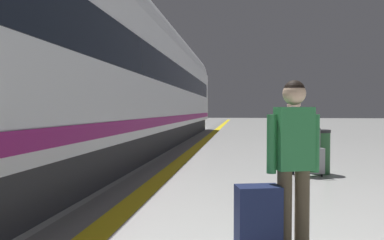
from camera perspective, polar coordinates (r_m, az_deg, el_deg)
safety_line_strip at (r=8.55m, az=-2.79°, el=-7.25°), size 0.36×80.00×0.01m
tactile_edge_band at (r=8.62m, az=-4.98°, el=-7.20°), size 0.62×80.00×0.01m
high_speed_train at (r=8.43m, az=-18.33°, el=9.59°), size 2.94×35.43×4.97m
passenger_near at (r=3.40m, az=15.62°, el=-5.24°), size 0.48×0.27×1.59m
suitcase_near at (r=3.34m, az=10.27°, el=-15.22°), size 0.42×0.31×0.66m
passenger_mid at (r=7.75m, az=15.90°, el=-1.55°), size 0.49×0.20×1.56m
suitcase_mid at (r=7.66m, az=18.47°, el=-6.05°), size 0.41×0.30×0.96m
passenger_far at (r=10.54m, az=15.15°, el=-0.72°), size 0.48×0.23×1.55m
suitcase_far at (r=10.45m, az=17.00°, el=-3.69°), size 0.42×0.31×1.07m
waste_bin at (r=8.02m, az=19.24°, el=-4.67°), size 0.46×0.46×0.91m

